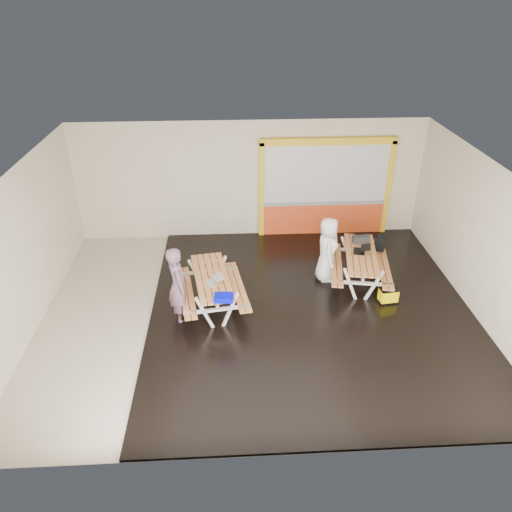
{
  "coord_description": "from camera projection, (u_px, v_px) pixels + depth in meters",
  "views": [
    {
      "loc": [
        -0.58,
        -9.3,
        6.82
      ],
      "look_at": [
        0.0,
        0.9,
        1.0
      ],
      "focal_mm": 34.12,
      "sensor_mm": 36.0,
      "label": 1
    }
  ],
  "objects": [
    {
      "name": "blue_pouch",
      "position": [
        224.0,
        298.0,
        10.35
      ],
      "size": [
        0.42,
        0.3,
        0.12
      ],
      "primitive_type": "cube",
      "rotation": [
        0.0,
        0.0,
        -0.05
      ],
      "color": "#0003E9",
      "rests_on": "picnic_table_left"
    },
    {
      "name": "fluke_bag",
      "position": [
        388.0,
        295.0,
        11.65
      ],
      "size": [
        0.48,
        0.34,
        0.38
      ],
      "color": "black",
      "rests_on": "deck"
    },
    {
      "name": "laptop_right",
      "position": [
        361.0,
        250.0,
        12.2
      ],
      "size": [
        0.49,
        0.45,
        0.17
      ],
      "color": "black",
      "rests_on": "picnic_table_right"
    },
    {
      "name": "picnic_table_left",
      "position": [
        212.0,
        284.0,
        11.31
      ],
      "size": [
        1.79,
        2.37,
        0.87
      ],
      "color": "#DA894B",
      "rests_on": "deck"
    },
    {
      "name": "dark_case",
      "position": [
        333.0,
        276.0,
        12.63
      ],
      "size": [
        0.4,
        0.31,
        0.14
      ],
      "primitive_type": "cube",
      "rotation": [
        0.0,
        0.0,
        -0.08
      ],
      "color": "black",
      "rests_on": "deck"
    },
    {
      "name": "room",
      "position": [
        258.0,
        247.0,
        10.6
      ],
      "size": [
        10.02,
        8.02,
        3.52
      ],
      "color": "beige",
      "rests_on": "ground"
    },
    {
      "name": "deck",
      "position": [
        311.0,
        309.0,
        11.52
      ],
      "size": [
        7.5,
        7.98,
        0.05
      ],
      "primitive_type": "cube",
      "color": "black",
      "rests_on": "room"
    },
    {
      "name": "laptop_left",
      "position": [
        215.0,
        281.0,
        10.95
      ],
      "size": [
        0.47,
        0.45,
        0.16
      ],
      "color": "silver",
      "rests_on": "picnic_table_left"
    },
    {
      "name": "toolbox",
      "position": [
        361.0,
        239.0,
        12.63
      ],
      "size": [
        0.44,
        0.24,
        0.25
      ],
      "color": "black",
      "rests_on": "picnic_table_right"
    },
    {
      "name": "kiosk",
      "position": [
        325.0,
        190.0,
        14.27
      ],
      "size": [
        3.88,
        0.16,
        3.0
      ],
      "color": "#E44E1F",
      "rests_on": "room"
    },
    {
      "name": "person_left",
      "position": [
        178.0,
        285.0,
        10.79
      ],
      "size": [
        0.62,
        0.78,
        1.87
      ],
      "primitive_type": "imported",
      "rotation": [
        0.0,
        0.0,
        1.85
      ],
      "color": "#734D65",
      "rests_on": "deck"
    },
    {
      "name": "person_right",
      "position": [
        327.0,
        249.0,
        12.25
      ],
      "size": [
        0.63,
        0.89,
        1.7
      ],
      "primitive_type": "imported",
      "rotation": [
        0.0,
        0.0,
        1.46
      ],
      "color": "white",
      "rests_on": "deck"
    },
    {
      "name": "backpack",
      "position": [
        380.0,
        243.0,
        12.79
      ],
      "size": [
        0.31,
        0.27,
        0.45
      ],
      "color": "black",
      "rests_on": "picnic_table_right"
    },
    {
      "name": "picnic_table_right",
      "position": [
        360.0,
        261.0,
        12.25
      ],
      "size": [
        1.8,
        2.37,
        0.86
      ],
      "color": "#DA894B",
      "rests_on": "deck"
    }
  ]
}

